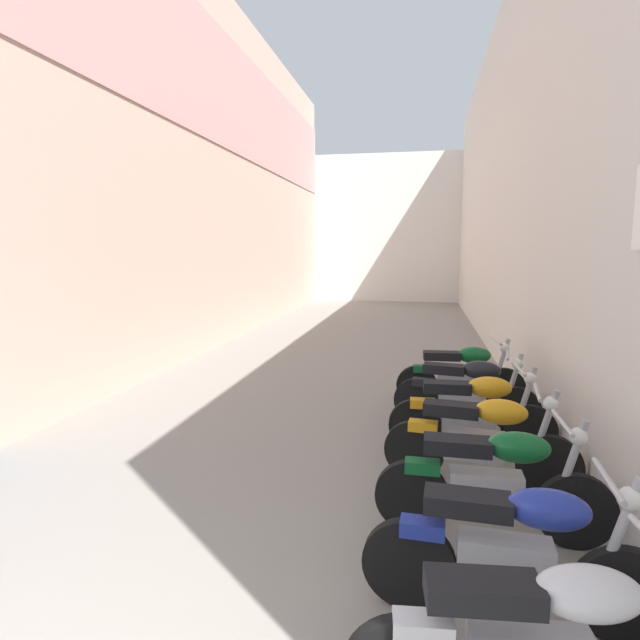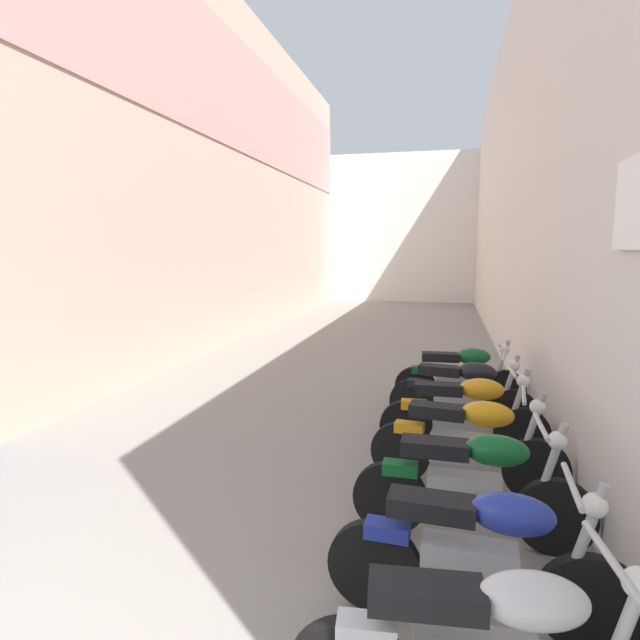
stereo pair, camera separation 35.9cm
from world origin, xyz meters
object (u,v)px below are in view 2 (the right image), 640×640
(motorcycle_fourth, at_px, (467,441))
(motorcycle_seventh, at_px, (460,375))
(motorcycle_fifth, at_px, (464,413))
(motorcycle_second, at_px, (479,554))
(motorcycle_sixth, at_px, (462,392))
(motorcycle_third, at_px, (472,483))

(motorcycle_fourth, xyz_separation_m, motorcycle_seventh, (0.00, 2.62, 0.00))
(motorcycle_fourth, distance_m, motorcycle_fifth, 0.85)
(motorcycle_second, height_order, motorcycle_seventh, same)
(motorcycle_fourth, bearing_deg, motorcycle_fifth, 90.00)
(motorcycle_second, xyz_separation_m, motorcycle_sixth, (-0.00, 3.59, 0.00))
(motorcycle_third, relative_size, motorcycle_seventh, 1.00)
(motorcycle_fourth, bearing_deg, motorcycle_seventh, 90.00)
(motorcycle_fourth, height_order, motorcycle_sixth, same)
(motorcycle_fourth, bearing_deg, motorcycle_second, -90.00)
(motorcycle_second, distance_m, motorcycle_fifth, 2.73)
(motorcycle_fourth, relative_size, motorcycle_seventh, 1.00)
(motorcycle_third, height_order, motorcycle_sixth, same)
(motorcycle_seventh, bearing_deg, motorcycle_second, -90.00)
(motorcycle_fourth, bearing_deg, motorcycle_third, -90.00)
(motorcycle_sixth, bearing_deg, motorcycle_third, -90.00)
(motorcycle_second, height_order, motorcycle_fourth, same)
(motorcycle_sixth, bearing_deg, motorcycle_seventh, 90.00)
(motorcycle_second, bearing_deg, motorcycle_third, 90.00)
(motorcycle_sixth, bearing_deg, motorcycle_fourth, -90.00)
(motorcycle_third, bearing_deg, motorcycle_fifth, 90.00)
(motorcycle_sixth, xyz_separation_m, motorcycle_seventh, (0.00, 0.91, 0.00))
(motorcycle_third, bearing_deg, motorcycle_sixth, 90.00)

